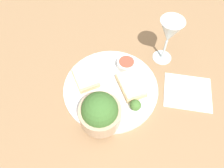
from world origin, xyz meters
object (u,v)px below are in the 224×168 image
at_px(sauce_ramekin, 127,64).
at_px(napkin, 189,92).
at_px(cheese_toast_far, 87,78).
at_px(salad_bowl, 101,112).
at_px(cheese_toast_near, 132,84).
at_px(wine_glass, 171,33).

xyz_separation_m(sauce_ramekin, napkin, (0.09, 0.19, -0.03)).
distance_m(cheese_toast_far, napkin, 0.33).
distance_m(salad_bowl, sauce_ramekin, 0.21).
distance_m(sauce_ramekin, cheese_toast_near, 0.08).
bearing_deg(napkin, sauce_ramekin, -115.75).
bearing_deg(wine_glass, salad_bowl, -42.03).
bearing_deg(cheese_toast_near, napkin, 85.01).
bearing_deg(wine_glass, cheese_toast_near, -43.19).
bearing_deg(salad_bowl, napkin, 108.62).
bearing_deg(salad_bowl, wine_glass, 137.97).
height_order(salad_bowl, cheese_toast_far, salad_bowl).
bearing_deg(wine_glass, sauce_ramekin, -69.41).
xyz_separation_m(cheese_toast_near, wine_glass, (-0.13, 0.12, 0.09)).
relative_size(salad_bowl, cheese_toast_far, 1.11).
bearing_deg(cheese_toast_near, cheese_toast_far, -100.21).
xyz_separation_m(sauce_ramekin, wine_glass, (-0.05, 0.13, 0.09)).
bearing_deg(sauce_ramekin, cheese_toast_near, 8.29).
bearing_deg(cheese_toast_near, salad_bowl, -40.64).
bearing_deg(salad_bowl, cheese_toast_far, -159.67).
distance_m(salad_bowl, napkin, 0.30).
xyz_separation_m(cheese_toast_near, napkin, (0.02, 0.18, -0.02)).
bearing_deg(napkin, cheese_toast_far, -97.30).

